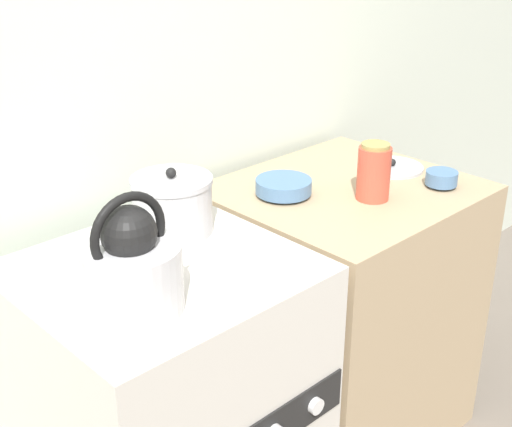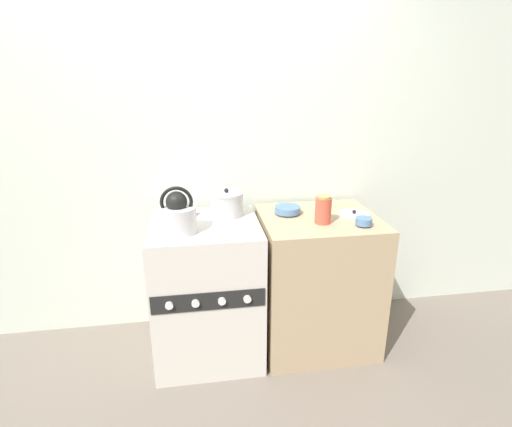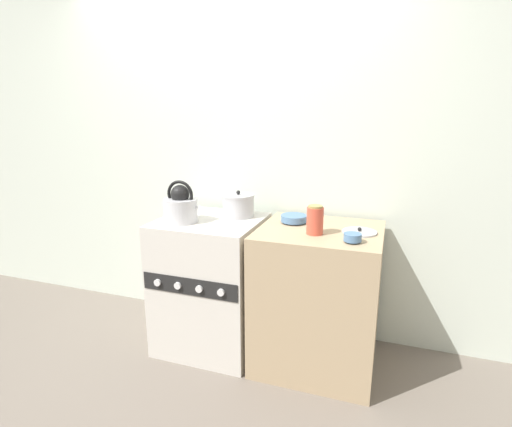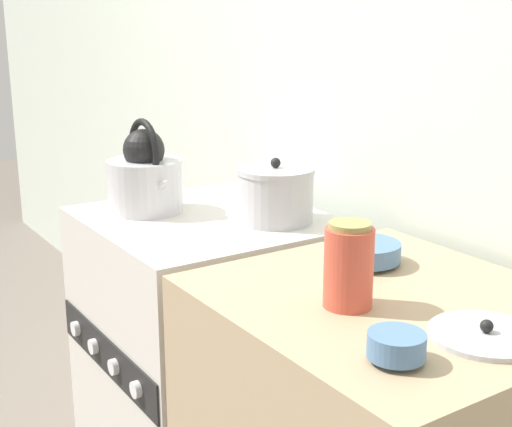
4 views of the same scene
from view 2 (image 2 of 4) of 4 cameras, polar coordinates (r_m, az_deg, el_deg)
The scene contains 10 objects.
ground_plane at distance 2.64m, azimuth -6.26°, elevation -22.86°, with size 12.00×12.00×0.00m, color #70665B.
wall_back at distance 2.77m, azimuth -8.02°, elevation 8.22°, with size 7.00×0.06×2.50m.
stove at distance 2.63m, azimuth -6.99°, elevation -10.82°, with size 0.67×0.65×0.91m.
counter at distance 2.77m, azimuth 8.57°, elevation -9.39°, with size 0.74×0.68×0.91m.
kettle at distance 2.30m, azimuth -11.11°, elevation -0.26°, with size 0.27×0.22×0.27m.
cooking_pot at distance 2.55m, azimuth -4.22°, elevation 1.39°, with size 0.22×0.22×0.18m.
enamel_bowl at distance 2.60m, azimuth 4.53°, elevation 0.56°, with size 0.17×0.17×0.05m.
small_ceramic_bowl at distance 2.47m, azimuth 15.15°, elevation -1.10°, with size 0.10×0.10×0.05m.
storage_jar at distance 2.45m, azimuth 9.57°, elevation 0.52°, with size 0.10×0.10×0.17m.
loose_pot_lid at distance 2.66m, azimuth 13.81°, elevation -0.08°, with size 0.21×0.21×0.03m.
Camera 2 is at (-0.04, -1.97, 1.76)m, focal length 28.00 mm.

